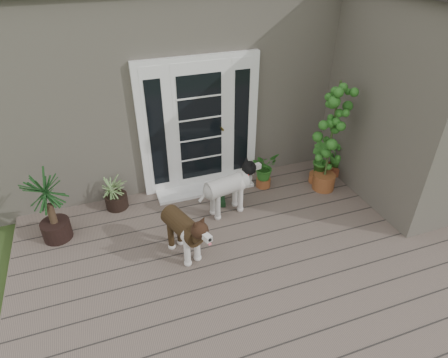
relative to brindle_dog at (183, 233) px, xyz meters
name	(u,v)px	position (x,y,z in m)	size (l,w,h in m)	color
deck	(267,274)	(0.91, -0.64, -0.42)	(6.20, 4.60, 0.12)	#6B5B4C
house_main	(179,65)	(0.91, 3.61, 1.07)	(7.40, 4.00, 3.10)	#665E54
house_wing	(417,104)	(3.81, 0.46, 1.07)	(1.60, 2.40, 3.10)	#665E54
door_unit	(200,126)	(0.71, 1.56, 0.72)	(1.90, 0.14, 2.15)	white
door_step	(205,188)	(0.71, 1.36, -0.33)	(1.60, 0.40, 0.05)	white
brindle_dog	(183,233)	(0.00, 0.00, 0.00)	(0.37, 0.86, 0.71)	#3D2A16
white_dog	(227,193)	(0.84, 0.66, 0.00)	(0.37, 0.86, 0.72)	white
spider_plant	(115,191)	(-0.73, 1.36, -0.06)	(0.56, 0.56, 0.60)	#849C60
yucca	(49,207)	(-1.59, 0.91, 0.18)	(0.74, 0.74, 1.07)	#113311
herb_a	(264,173)	(1.66, 1.12, -0.09)	(0.42, 0.42, 0.53)	#255819
herb_b	(318,169)	(2.58, 0.94, -0.10)	(0.34, 0.34, 0.51)	#1B601D
herb_c	(336,161)	(3.03, 1.08, -0.11)	(0.31, 0.31, 0.49)	#164E19
sapling	(331,137)	(2.57, 0.73, 0.60)	(0.56, 0.56, 1.91)	#245518
clog_left	(236,191)	(1.15, 1.08, -0.31)	(0.15, 0.32, 0.10)	black
clog_right	(221,200)	(0.84, 0.92, -0.31)	(0.15, 0.32, 0.10)	black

